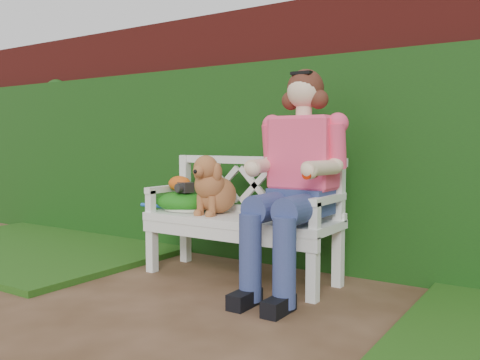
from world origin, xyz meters
The scene contains 11 objects.
ground centered at (0.00, 0.00, 0.00)m, with size 60.00×60.00×0.00m, color #422B18.
brick_wall centered at (0.00, 1.90, 1.10)m, with size 10.00×0.30×2.20m, color maroon.
ivy_hedge centered at (0.00, 1.68, 0.85)m, with size 10.00×0.18×1.70m, color #184910.
grass_left centered at (-2.40, 0.90, 0.03)m, with size 2.60×2.00×0.05m, color #1B3D11.
garden_bench centered at (-0.20, 1.08, 0.24)m, with size 1.58×0.60×0.48m, color white, non-canonical shape.
seated_woman centered at (0.30, 1.06, 0.79)m, with size 0.67×0.89×1.58m, color #D3405D, non-canonical shape.
dog centered at (-0.42, 1.06, 0.71)m, with size 0.31×0.42×0.46m, color #AC5E24, non-canonical shape.
tennis_racket centered at (-0.76, 1.07, 0.50)m, with size 0.69×0.29×0.03m, color silver, non-canonical shape.
green_bag centered at (-0.75, 1.06, 0.56)m, with size 0.45×0.35×0.15m, color #246C1B, non-canonical shape.
camera_item centered at (-0.70, 1.04, 0.67)m, with size 0.12×0.09×0.08m, color #252424.
baseball_glove centered at (-0.78, 1.08, 0.70)m, with size 0.20×0.15×0.13m, color #D35614.
Camera 1 is at (1.87, -2.08, 1.04)m, focal length 38.00 mm.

